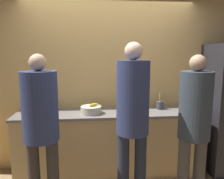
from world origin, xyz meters
name	(u,v)px	position (x,y,z in m)	size (l,w,h in m)	color
wall_back	(109,83)	(0.00, 0.64, 1.30)	(5.20, 0.06, 2.60)	#E0B266
counter	(111,142)	(0.00, 0.35, 0.47)	(2.64, 0.62, 0.93)	tan
person_left	(41,120)	(-0.80, -0.38, 1.05)	(0.37, 0.37, 1.74)	#38332D
person_center	(133,113)	(0.17, -0.43, 1.11)	(0.35, 0.35, 1.86)	#232838
person_right	(194,121)	(0.83, -0.48, 1.03)	(0.34, 0.34, 1.73)	#4C4742
fruit_bowl	(91,110)	(-0.28, 0.27, 0.98)	(0.28, 0.28, 0.14)	beige
utensil_crock	(160,105)	(0.74, 0.42, 0.99)	(0.11, 0.11, 0.25)	#3D424C
bottle_green	(38,109)	(-0.96, 0.19, 1.03)	(0.07, 0.07, 0.25)	#236033
bottle_clear	(38,106)	(-1.02, 0.44, 1.01)	(0.07, 0.07, 0.21)	silver
cup_red	(194,108)	(1.20, 0.27, 0.97)	(0.07, 0.07, 0.08)	#A33D33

